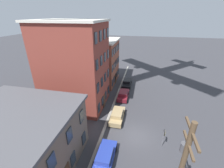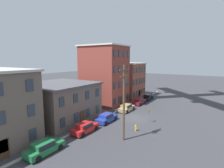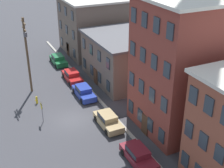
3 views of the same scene
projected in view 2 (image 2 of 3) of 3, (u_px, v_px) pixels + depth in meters
ground_plane at (135, 118)px, 31.76m from camera, size 200.00×200.00×0.00m
kerb_strip at (114, 113)px, 34.13m from camera, size 56.00×0.36×0.16m
apartment_midblock at (60, 101)px, 31.09m from camera, size 11.59×11.03×6.38m
apartment_far at (104, 75)px, 41.30m from camera, size 8.53×9.90×13.76m
apartment_annex at (121, 79)px, 50.72m from camera, size 9.16×12.46×9.59m
car_green at (44, 147)px, 19.55m from camera, size 4.40×1.92×1.43m
car_red at (85, 127)px, 25.25m from camera, size 4.40×1.92×1.43m
car_blue at (106, 118)px, 29.54m from camera, size 4.40×1.92×1.43m
car_tan at (126, 108)px, 35.68m from camera, size 4.40×1.92×1.43m
car_maroon at (139, 101)px, 41.17m from camera, size 4.40×1.92×1.43m
car_black at (148, 97)px, 45.78m from camera, size 4.40×1.92×1.43m
caution_sign at (149, 113)px, 29.12m from camera, size 1.00×0.08×2.51m
utility_pole at (124, 99)px, 22.22m from camera, size 2.40×0.44×9.83m
fire_hydrant at (136, 128)px, 25.77m from camera, size 0.24×0.34×0.96m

